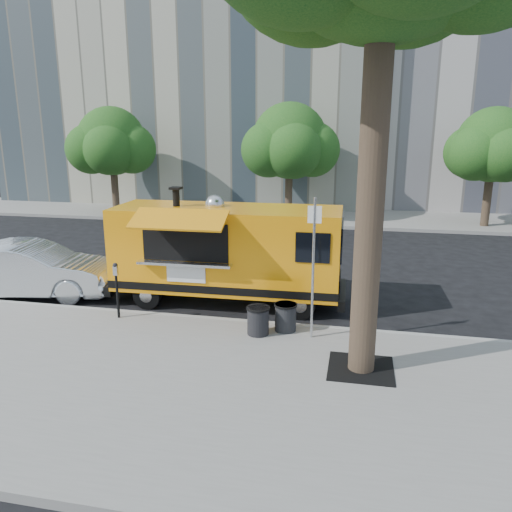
{
  "coord_description": "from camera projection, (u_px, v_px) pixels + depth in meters",
  "views": [
    {
      "loc": [
        2.42,
        -11.46,
        4.52
      ],
      "look_at": [
        0.02,
        0.0,
        1.46
      ],
      "focal_mm": 35.0,
      "sensor_mm": 36.0,
      "label": 1
    }
  ],
  "objects": [
    {
      "name": "trash_bin_left",
      "position": [
        258.0,
        320.0,
        10.74
      ],
      "size": [
        0.51,
        0.51,
        0.61
      ],
      "color": "black",
      "rests_on": "sidewalk"
    },
    {
      "name": "tree_well",
      "position": [
        361.0,
        368.0,
        9.27
      ],
      "size": [
        1.2,
        1.2,
        0.02
      ],
      "primitive_type": "cube",
      "color": "black",
      "rests_on": "sidewalk"
    },
    {
      "name": "far_sidewalk",
      "position": [
        310.0,
        217.0,
        25.24
      ],
      "size": [
        60.0,
        5.0,
        0.15
      ],
      "primitive_type": "cube",
      "color": "gray",
      "rests_on": "ground"
    },
    {
      "name": "far_tree_c",
      "position": [
        493.0,
        145.0,
        21.7
      ],
      "size": [
        3.24,
        3.24,
        5.21
      ],
      "color": "#33261C",
      "rests_on": "far_sidewalk"
    },
    {
      "name": "building_left",
      "position": [
        204.0,
        5.0,
        31.87
      ],
      "size": [
        22.0,
        14.0,
        24.0
      ],
      "primitive_type": "cube",
      "color": "#A8A28C",
      "rests_on": "ground"
    },
    {
      "name": "food_truck",
      "position": [
        226.0,
        251.0,
        12.84
      ],
      "size": [
        6.14,
        2.89,
        2.99
      ],
      "rotation": [
        0.0,
        0.0,
        0.02
      ],
      "color": "#FF980D",
      "rests_on": "ground"
    },
    {
      "name": "parking_meter",
      "position": [
        117.0,
        284.0,
        11.54
      ],
      "size": [
        0.11,
        0.11,
        1.33
      ],
      "color": "black",
      "rests_on": "sidewalk"
    },
    {
      "name": "far_tree_a",
      "position": [
        112.0,
        141.0,
        25.15
      ],
      "size": [
        3.42,
        3.42,
        5.36
      ],
      "color": "#33261C",
      "rests_on": "far_sidewalk"
    },
    {
      "name": "ground",
      "position": [
        255.0,
        312.0,
        12.48
      ],
      "size": [
        120.0,
        120.0,
        0.0
      ],
      "primitive_type": "plane",
      "color": "black",
      "rests_on": "ground"
    },
    {
      "name": "sign_post",
      "position": [
        313.0,
        260.0,
        10.24
      ],
      "size": [
        0.28,
        0.06,
        3.0
      ],
      "color": "silver",
      "rests_on": "sidewalk"
    },
    {
      "name": "curb",
      "position": [
        247.0,
        324.0,
        11.58
      ],
      "size": [
        60.0,
        0.14,
        0.16
      ],
      "primitive_type": "cube",
      "color": "#999993",
      "rests_on": "ground"
    },
    {
      "name": "trash_bin_right",
      "position": [
        286.0,
        316.0,
        10.94
      ],
      "size": [
        0.51,
        0.51,
        0.61
      ],
      "color": "black",
      "rests_on": "sidewalk"
    },
    {
      "name": "far_tree_b",
      "position": [
        290.0,
        141.0,
        23.74
      ],
      "size": [
        3.6,
        3.6,
        5.5
      ],
      "color": "#33261C",
      "rests_on": "far_sidewalk"
    },
    {
      "name": "sidewalk",
      "position": [
        208.0,
        390.0,
        8.67
      ],
      "size": [
        60.0,
        6.0,
        0.15
      ],
      "primitive_type": "cube",
      "color": "gray",
      "rests_on": "ground"
    },
    {
      "name": "sedan",
      "position": [
        30.0,
        270.0,
        13.53
      ],
      "size": [
        4.72,
        2.34,
        1.49
      ],
      "primitive_type": "imported",
      "rotation": [
        0.0,
        0.0,
        1.75
      ],
      "color": "silver",
      "rests_on": "ground"
    }
  ]
}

